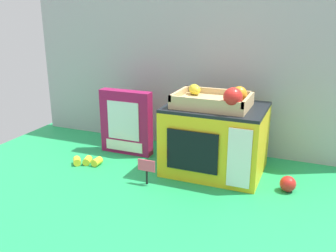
% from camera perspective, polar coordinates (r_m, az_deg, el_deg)
% --- Properties ---
extents(ground_plane, '(1.70, 1.70, 0.00)m').
position_cam_1_polar(ground_plane, '(1.64, 0.11, -5.59)').
color(ground_plane, '#219E54').
rests_on(ground_plane, ground).
extents(display_back_panel, '(1.61, 0.03, 0.78)m').
position_cam_1_polar(display_back_panel, '(1.76, 3.21, 9.20)').
color(display_back_panel, '#A0A3A8').
rests_on(display_back_panel, ground).
extents(toy_microwave, '(0.39, 0.30, 0.28)m').
position_cam_1_polar(toy_microwave, '(1.53, 7.14, -1.99)').
color(toy_microwave, yellow).
rests_on(toy_microwave, ground).
extents(food_groups_crate, '(0.29, 0.21, 0.10)m').
position_cam_1_polar(food_groups_crate, '(1.46, 7.28, 3.91)').
color(food_groups_crate, tan).
rests_on(food_groups_crate, toy_microwave).
extents(cookie_set_box, '(0.24, 0.06, 0.29)m').
position_cam_1_polar(cookie_set_box, '(1.71, -6.37, 0.54)').
color(cookie_set_box, '#99144C').
rests_on(cookie_set_box, ground).
extents(price_sign, '(0.07, 0.01, 0.10)m').
position_cam_1_polar(price_sign, '(1.43, -3.34, -6.39)').
color(price_sign, black).
rests_on(price_sign, ground).
extents(loose_toy_banana, '(0.13, 0.08, 0.03)m').
position_cam_1_polar(loose_toy_banana, '(1.65, -12.18, -5.23)').
color(loose_toy_banana, yellow).
rests_on(loose_toy_banana, ground).
extents(loose_toy_apple, '(0.06, 0.06, 0.06)m').
position_cam_1_polar(loose_toy_apple, '(1.46, 17.74, -8.36)').
color(loose_toy_apple, red).
rests_on(loose_toy_apple, ground).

